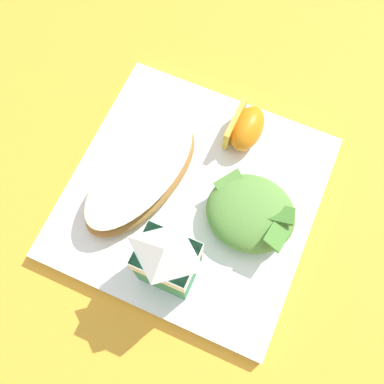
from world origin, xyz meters
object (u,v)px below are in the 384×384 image
cheesy_pizza_bread (141,176)px  orange_wedge_front (246,128)px  green_salad_pile (251,213)px  milk_carton (167,260)px  white_plate (192,197)px

cheesy_pizza_bread → orange_wedge_front: size_ratio=3.03×
cheesy_pizza_bread → orange_wedge_front: (-0.09, -0.11, 0.00)m
cheesy_pizza_bread → orange_wedge_front: orange_wedge_front is taller
cheesy_pizza_bread → green_salad_pile: 0.13m
cheesy_pizza_bread → milk_carton: 0.12m
white_plate → milk_carton: size_ratio=2.55×
cheesy_pizza_bread → milk_carton: (-0.07, 0.08, 0.04)m
white_plate → green_salad_pile: 0.08m
white_plate → green_salad_pile: size_ratio=2.78×
white_plate → milk_carton: milk_carton is taller
green_salad_pile → milk_carton: (0.06, 0.09, 0.04)m
white_plate → orange_wedge_front: bearing=-105.9°
milk_carton → orange_wedge_front: 0.19m
white_plate → orange_wedge_front: (-0.03, -0.10, 0.03)m
green_salad_pile → milk_carton: 0.11m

